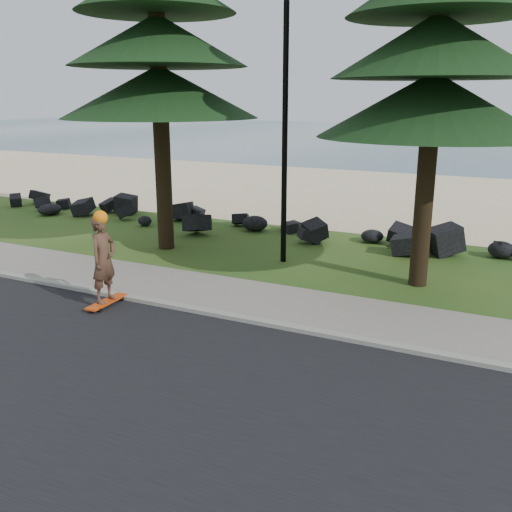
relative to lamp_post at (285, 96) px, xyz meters
The scene contains 9 objects.
ground 5.23m from the lamp_post, 90.00° to the right, with size 160.00×160.00×0.00m, color #224A17.
road 8.74m from the lamp_post, 90.00° to the right, with size 160.00×7.00×0.02m, color black.
kerb 5.79m from the lamp_post, 90.00° to the right, with size 160.00×0.20×0.10m, color gray.
sidewalk 5.08m from the lamp_post, 90.00° to the right, with size 160.00×2.00×0.08m, color gray.
beach_sand 12.03m from the lamp_post, 90.00° to the left, with size 160.00×15.00×0.01m, color beige.
ocean 47.98m from the lamp_post, 90.00° to the left, with size 160.00×58.00×0.01m, color #3A6370.
seawall_boulders 4.78m from the lamp_post, 90.00° to the left, with size 60.00×2.40×1.10m, color black, non-canonical shape.
lamp_post is the anchor object (origin of this frame).
skateboarder 5.90m from the lamp_post, 112.83° to the right, with size 0.44×1.07×1.97m.
Camera 1 is at (5.56, -9.89, 4.15)m, focal length 40.00 mm.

